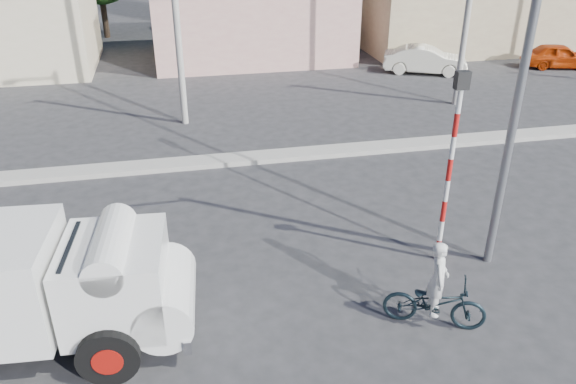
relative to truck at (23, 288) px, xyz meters
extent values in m
plane|color=#2C2C2E|center=(5.25, -0.34, -1.32)|extent=(120.00, 120.00, 0.00)
cube|color=#99968E|center=(5.25, 7.66, -1.24)|extent=(40.00, 0.80, 0.16)
cylinder|color=black|center=(1.40, -1.12, -0.79)|extent=(1.08, 0.39, 1.06)
cylinder|color=red|center=(1.40, -1.12, -0.79)|extent=(0.54, 0.39, 0.52)
cylinder|color=black|center=(1.56, 0.89, -0.79)|extent=(1.08, 0.39, 1.06)
cylinder|color=red|center=(1.56, 0.89, -0.79)|extent=(0.54, 0.39, 0.52)
cube|color=black|center=(-0.24, 0.02, -0.71)|extent=(4.51, 1.59, 0.17)
cube|color=white|center=(1.58, -0.12, 0.03)|extent=(1.88, 2.10, 1.49)
cylinder|color=white|center=(2.39, -0.19, -0.41)|extent=(1.21, 2.05, 1.06)
cylinder|color=white|center=(1.58, -0.12, 0.70)|extent=(0.82, 2.02, 0.67)
cube|color=silver|center=(2.78, -0.22, -0.79)|extent=(0.29, 2.07, 0.27)
cube|color=black|center=(0.91, -0.07, 0.46)|extent=(0.20, 1.64, 0.67)
imported|color=black|center=(7.35, -0.93, -0.81)|extent=(2.03, 1.41, 1.01)
imported|color=silver|center=(7.35, -0.93, -0.55)|extent=(0.57, 0.66, 1.53)
imported|color=white|center=(15.04, 16.47, -0.67)|extent=(4.18, 2.88, 1.31)
imported|color=#B73407|center=(22.09, 16.04, -0.72)|extent=(3.78, 2.29, 1.20)
cylinder|color=red|center=(8.45, 1.16, -1.07)|extent=(0.11, 0.11, 0.50)
cylinder|color=white|center=(8.45, 1.16, -0.57)|extent=(0.11, 0.11, 0.50)
cylinder|color=red|center=(8.45, 1.16, -0.07)|extent=(0.11, 0.11, 0.50)
cylinder|color=white|center=(8.45, 1.16, 0.43)|extent=(0.11, 0.11, 0.50)
cylinder|color=red|center=(8.45, 1.16, 0.93)|extent=(0.11, 0.11, 0.50)
cylinder|color=white|center=(8.45, 1.16, 1.43)|extent=(0.11, 0.11, 0.50)
cylinder|color=red|center=(8.45, 1.16, 1.93)|extent=(0.11, 0.11, 0.50)
cylinder|color=white|center=(8.45, 1.16, 2.43)|extent=(0.11, 0.11, 0.50)
cube|color=black|center=(8.45, 1.16, 2.86)|extent=(0.28, 0.18, 0.36)
cylinder|color=slate|center=(9.55, 0.86, 3.18)|extent=(0.18, 0.18, 9.00)
cube|color=tan|center=(7.25, 21.66, 0.58)|extent=(10.00, 7.00, 3.80)
cube|color=tan|center=(19.25, 21.66, 0.78)|extent=(11.00, 7.00, 4.20)
cylinder|color=#38281E|center=(-0.75, 28.66, 0.42)|extent=(0.36, 0.36, 3.47)
cylinder|color=#38281E|center=(9.25, 27.66, 0.78)|extent=(0.36, 0.36, 4.20)
cylinder|color=#99968E|center=(3.25, 11.66, 2.68)|extent=(0.24, 0.24, 8.00)
cylinder|color=#99968E|center=(14.25, 11.66, 2.68)|extent=(0.24, 0.24, 8.00)
camera|label=1|loc=(2.84, -8.70, 5.86)|focal=35.00mm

